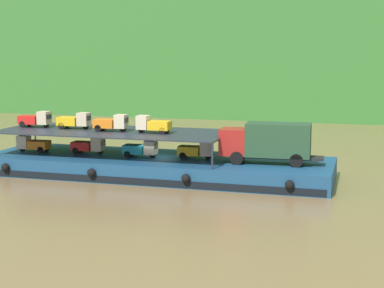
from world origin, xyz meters
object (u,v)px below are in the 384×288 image
mini_truck_upper_bow (153,124)px  covered_lorry (268,141)px  mini_truck_lower_mid (141,149)px  mini_truck_lower_fore (196,150)px  mini_truck_lower_aft (89,145)px  mini_truck_upper_stern (35,119)px  mini_truck_lower_stern (33,144)px  mini_truck_upper_fore (111,123)px  cargo_barge (157,166)px  mini_truck_upper_mid (75,121)px

mini_truck_upper_bow → covered_lorry: bearing=0.3°
mini_truck_lower_mid → mini_truck_lower_fore: size_ratio=0.99×
mini_truck_lower_aft → mini_truck_upper_stern: 5.52m
mini_truck_upper_stern → mini_truck_upper_bow: 10.97m
mini_truck_lower_stern → mini_truck_upper_fore: bearing=2.0°
mini_truck_lower_aft → mini_truck_lower_mid: 4.80m
cargo_barge → mini_truck_lower_aft: 6.17m
mini_truck_lower_stern → mini_truck_upper_mid: 4.14m
cargo_barge → mini_truck_upper_bow: (-0.18, -0.29, 3.44)m
mini_truck_lower_aft → mini_truck_upper_stern: mini_truck_upper_stern is taller
mini_truck_lower_fore → mini_truck_upper_stern: mini_truck_upper_stern is taller
cargo_barge → mini_truck_upper_stern: size_ratio=10.22×
mini_truck_lower_stern → mini_truck_lower_fore: 14.19m
covered_lorry → mini_truck_upper_mid: (-16.45, 0.62, 1.00)m
mini_truck_lower_stern → mini_truck_lower_fore: size_ratio=1.00×
cargo_barge → mini_truck_lower_fore: (3.23, 0.31, 1.44)m
covered_lorry → mini_truck_upper_mid: bearing=177.8°
mini_truck_lower_stern → mini_truck_lower_fore: bearing=3.2°
mini_truck_lower_mid → mini_truck_upper_bow: (1.03, 0.04, 2.00)m
mini_truck_lower_fore → mini_truck_upper_fore: 7.33m
mini_truck_upper_stern → mini_truck_lower_fore: bearing=-0.4°
covered_lorry → mini_truck_upper_mid: mini_truck_upper_mid is taller
mini_truck_lower_mid → mini_truck_upper_mid: mini_truck_upper_mid is taller
cargo_barge → mini_truck_upper_bow: mini_truck_upper_bow is taller
covered_lorry → mini_truck_lower_fore: size_ratio=2.84×
mini_truck_upper_fore → mini_truck_upper_stern: bearing=175.1°
mini_truck_lower_mid → mini_truck_upper_stern: mini_truck_upper_stern is taller
covered_lorry → mini_truck_upper_fore: mini_truck_upper_fore is taller
covered_lorry → mini_truck_lower_fore: bearing=174.6°
mini_truck_lower_aft → mini_truck_upper_fore: (2.20, -0.29, 2.00)m
cargo_barge → mini_truck_lower_aft: bearing=179.3°
mini_truck_upper_bow → cargo_barge: bearing=57.8°
mini_truck_upper_mid → cargo_barge: bearing=-3.0°
mini_truck_lower_mid → mini_truck_upper_fore: size_ratio=1.00×
mini_truck_lower_fore → mini_truck_upper_stern: 14.50m
mini_truck_upper_fore → mini_truck_lower_mid: bearing=-2.6°
mini_truck_lower_aft → mini_truck_upper_bow: 6.16m
mini_truck_lower_mid → mini_truck_upper_stern: size_ratio=1.01×
mini_truck_lower_stern → mini_truck_lower_aft: same height
mini_truck_lower_stern → mini_truck_upper_stern: bearing=102.4°
mini_truck_upper_mid → covered_lorry: bearing=-2.2°
mini_truck_lower_aft → mini_truck_upper_stern: bearing=176.2°
mini_truck_lower_stern → mini_truck_upper_fore: 7.42m
mini_truck_upper_mid → mini_truck_upper_bow: bearing=-5.3°
mini_truck_lower_aft → mini_truck_upper_bow: bearing=-3.5°
mini_truck_lower_stern → mini_truck_lower_mid: bearing=0.8°
covered_lorry → mini_truck_upper_bow: mini_truck_upper_bow is taller
mini_truck_lower_aft → mini_truck_lower_mid: (4.79, -0.40, 0.00)m
cargo_barge → mini_truck_upper_stern: bearing=177.9°
mini_truck_upper_stern → mini_truck_upper_bow: bearing=-3.7°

